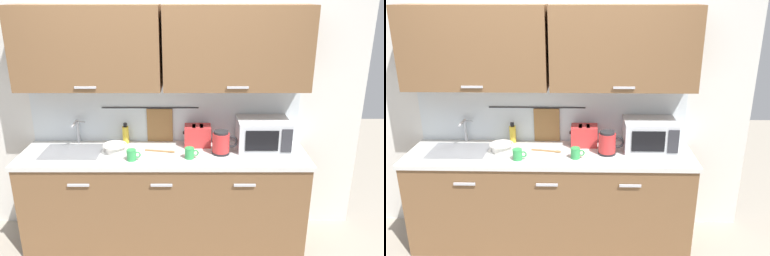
% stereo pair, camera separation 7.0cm
% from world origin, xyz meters
% --- Properties ---
extents(counter_unit, '(2.53, 0.64, 0.90)m').
position_xyz_m(counter_unit, '(-0.01, 0.30, 0.46)').
color(counter_unit, brown).
rests_on(counter_unit, ground).
extents(back_wall_assembly, '(3.70, 0.41, 2.50)m').
position_xyz_m(back_wall_assembly, '(-0.00, 0.53, 1.52)').
color(back_wall_assembly, silver).
rests_on(back_wall_assembly, ground).
extents(sink_faucet, '(0.09, 0.17, 0.22)m').
position_xyz_m(sink_faucet, '(-0.82, 0.53, 1.04)').
color(sink_faucet, '#B2B5BA').
rests_on(sink_faucet, counter_unit).
extents(microwave, '(0.46, 0.35, 0.27)m').
position_xyz_m(microwave, '(0.89, 0.41, 1.04)').
color(microwave, silver).
rests_on(microwave, counter_unit).
extents(electric_kettle, '(0.23, 0.16, 0.21)m').
position_xyz_m(electric_kettle, '(0.51, 0.28, 1.00)').
color(electric_kettle, black).
rests_on(electric_kettle, counter_unit).
extents(dish_soap_bottle, '(0.06, 0.06, 0.20)m').
position_xyz_m(dish_soap_bottle, '(-0.37, 0.53, 0.99)').
color(dish_soap_bottle, yellow).
rests_on(dish_soap_bottle, counter_unit).
extents(mug_near_sink, '(0.12, 0.08, 0.09)m').
position_xyz_m(mug_near_sink, '(-0.26, 0.14, 0.95)').
color(mug_near_sink, green).
rests_on(mug_near_sink, counter_unit).
extents(mixing_bowl, '(0.21, 0.21, 0.08)m').
position_xyz_m(mixing_bowl, '(-0.43, 0.31, 0.94)').
color(mixing_bowl, silver).
rests_on(mixing_bowl, counter_unit).
extents(toaster, '(0.26, 0.17, 0.19)m').
position_xyz_m(toaster, '(0.30, 0.47, 1.00)').
color(toaster, red).
rests_on(toaster, counter_unit).
extents(mug_by_kettle, '(0.12, 0.08, 0.09)m').
position_xyz_m(mug_by_kettle, '(0.23, 0.18, 0.95)').
color(mug_by_kettle, green).
rests_on(mug_by_kettle, counter_unit).
extents(wooden_spoon, '(0.28, 0.08, 0.01)m').
position_xyz_m(wooden_spoon, '(-0.00, 0.31, 0.91)').
color(wooden_spoon, '#9E7042').
rests_on(wooden_spoon, counter_unit).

